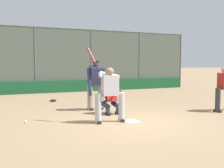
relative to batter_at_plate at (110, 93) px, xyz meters
name	(u,v)px	position (x,y,z in m)	size (l,w,h in m)	color
ground_plane	(131,121)	(-0.63, 0.13, -0.87)	(160.00, 160.00, 0.00)	#9E7F5B
home_plate_marker	(131,121)	(-0.63, 0.13, -0.87)	(0.43, 0.43, 0.01)	white
backstop_fence	(64,59)	(-0.63, -8.62, 1.13)	(17.06, 0.08, 3.82)	#515651
padding_wall	(65,86)	(-0.63, -8.52, -0.52)	(16.64, 0.18, 0.71)	#19512D
bleachers_beyond	(103,82)	(-3.89, -10.77, -0.49)	(11.88, 1.95, 1.16)	slate
batter_at_plate	(110,93)	(0.00, 0.00, 0.00)	(1.01, 0.65, 2.17)	#B7B7BC
catcher_behind_plate	(111,97)	(-0.54, -1.18, -0.29)	(0.60, 0.70, 1.12)	#2D334C
umpire_home	(96,83)	(-0.33, -2.13, 0.12)	(0.74, 0.49, 1.83)	gray
batter_on_deck	(224,87)	(-4.49, -0.09, 0.00)	(1.11, 0.56, 2.18)	#333333
fielding_glove_on_dirt	(53,100)	(0.76, -4.85, -0.82)	(0.30, 0.23, 0.11)	black
baseball_loose	(26,122)	(2.27, -0.87, -0.84)	(0.07, 0.07, 0.07)	white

